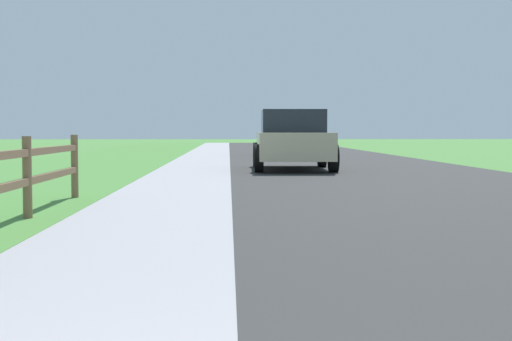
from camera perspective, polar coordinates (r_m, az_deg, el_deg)
name	(u,v)px	position (r m, az deg, el deg)	size (l,w,h in m)	color
ground_plane	(230,160)	(26.06, -2.08, 0.87)	(120.00, 120.00, 0.00)	#4C873B
road_asphalt	(319,157)	(28.28, 5.02, 1.05)	(7.00, 66.00, 0.01)	#2D2D2D
curb_concrete	(153,157)	(28.21, -8.20, 1.03)	(6.00, 66.00, 0.01)	#9F9DA3
grass_verge	(114,157)	(28.41, -11.21, 1.02)	(5.00, 66.00, 0.00)	#4C873B
parked_suv_beige	(293,140)	(19.39, 2.92, 2.41)	(2.16, 4.34, 1.60)	#C6B793
parked_car_blue	(289,137)	(30.05, 2.61, 2.65)	(2.11, 4.82, 1.49)	navy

